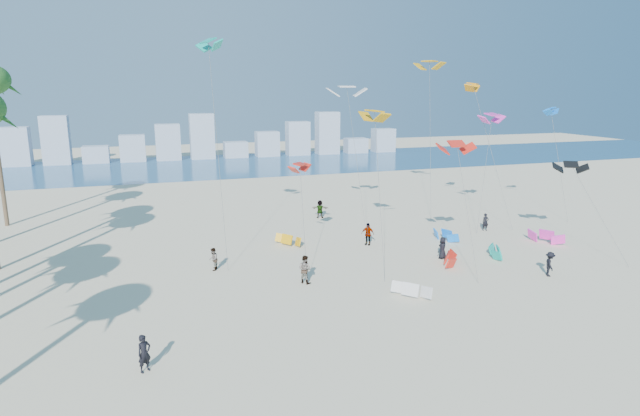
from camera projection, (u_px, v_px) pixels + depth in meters
name	position (u px, v px, depth m)	size (l,w,h in m)	color
ground	(369.00, 392.00, 22.61)	(220.00, 220.00, 0.00)	beige
ocean	(201.00, 166.00, 89.34)	(220.00, 220.00, 0.00)	navy
kitesurfer_near	(144.00, 353.00, 24.10)	(0.66, 0.43, 1.80)	black
kitesurfer_mid	(305.00, 269.00, 35.20)	(0.94, 0.73, 1.93)	gray
kitesurfers_far	(382.00, 235.00, 43.91)	(25.94, 22.44, 1.89)	black
grounded_kites	(448.00, 249.00, 41.29)	(23.86, 16.15, 0.99)	silver
flying_kites	(418.00, 98.00, 45.54)	(35.40, 24.81, 16.86)	red
distant_skyline	(188.00, 143.00, 97.57)	(85.00, 3.00, 8.40)	#9EADBF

